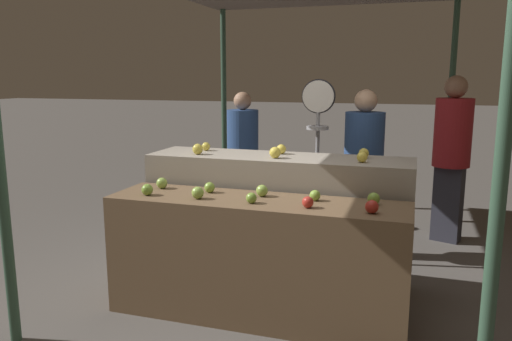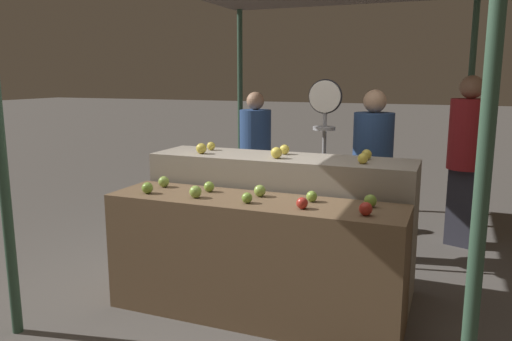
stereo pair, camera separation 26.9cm
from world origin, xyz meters
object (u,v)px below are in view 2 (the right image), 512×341
produce_scale (324,130)px  person_customer_left (255,150)px  person_vendor_at_scale (372,164)px  person_customer_right (467,150)px

produce_scale → person_customer_left: 1.50m
person_vendor_at_scale → person_customer_right: person_customer_right is taller
person_vendor_at_scale → person_customer_left: size_ratio=1.04×
produce_scale → person_customer_left: bearing=137.2°
person_vendor_at_scale → person_customer_left: 1.60m
person_vendor_at_scale → person_customer_left: (-1.45, 0.67, -0.03)m
person_vendor_at_scale → person_customer_left: person_vendor_at_scale is taller
produce_scale → person_vendor_at_scale: (0.39, 0.32, -0.33)m
person_customer_right → person_vendor_at_scale: bearing=60.8°
person_vendor_at_scale → person_customer_right: bearing=-142.7°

